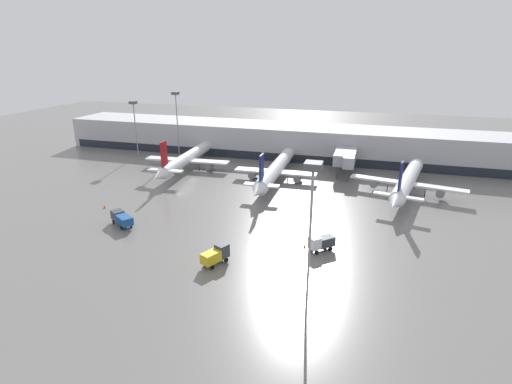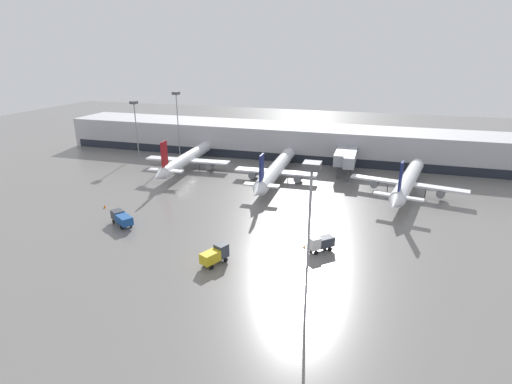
{
  "view_description": "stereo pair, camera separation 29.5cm",
  "coord_description": "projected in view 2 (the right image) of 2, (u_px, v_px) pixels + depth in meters",
  "views": [
    {
      "loc": [
        14.92,
        -53.93,
        30.21
      ],
      "look_at": [
        -6.88,
        19.14,
        3.0
      ],
      "focal_mm": 28.0,
      "sensor_mm": 36.0,
      "label": 1
    },
    {
      "loc": [
        15.21,
        -53.84,
        30.21
      ],
      "look_at": [
        -6.88,
        19.14,
        3.0
      ],
      "focal_mm": 28.0,
      "sensor_mm": 36.0,
      "label": 2
    }
  ],
  "objects": [
    {
      "name": "apron_light_mast_2",
      "position": [
        135.0,
        112.0,
        116.35
      ],
      "size": [
        1.8,
        1.8,
        16.26
      ],
      "color": "gray",
      "rests_on": "ground_plane"
    },
    {
      "name": "ground_plane",
      "position": [
        263.0,
        253.0,
        62.84
      ],
      "size": [
        320.0,
        320.0,
        0.0
      ],
      "primitive_type": "plane",
      "color": "slate"
    },
    {
      "name": "service_truck_1",
      "position": [
        122.0,
        218.0,
        72.5
      ],
      "size": [
        5.83,
        4.65,
        2.31
      ],
      "rotation": [
        0.0,
        0.0,
        2.58
      ],
      "color": "#19478C",
      "rests_on": "ground_plane"
    },
    {
      "name": "service_truck_2",
      "position": [
        321.0,
        242.0,
        63.09
      ],
      "size": [
        4.2,
        4.09,
        2.6
      ],
      "rotation": [
        0.0,
        0.0,
        3.9
      ],
      "color": "#2D333D",
      "rests_on": "ground_plane"
    },
    {
      "name": "parked_jet_1",
      "position": [
        408.0,
        181.0,
        86.96
      ],
      "size": [
        24.56,
        35.69,
        10.45
      ],
      "rotation": [
        0.0,
        0.0,
        1.37
      ],
      "color": "silver",
      "rests_on": "ground_plane"
    },
    {
      "name": "traffic_cone_2",
      "position": [
        105.0,
        206.0,
        80.75
      ],
      "size": [
        0.5,
        0.5,
        0.67
      ],
      "color": "orange",
      "rests_on": "ground_plane"
    },
    {
      "name": "parked_jet_2",
      "position": [
        276.0,
        170.0,
        97.09
      ],
      "size": [
        20.13,
        39.51,
        9.79
      ],
      "rotation": [
        0.0,
        0.0,
        1.59
      ],
      "color": "silver",
      "rests_on": "ground_plane"
    },
    {
      "name": "parked_jet_0",
      "position": [
        187.0,
        158.0,
        106.52
      ],
      "size": [
        23.15,
        37.9,
        10.22
      ],
      "rotation": [
        0.0,
        0.0,
        1.62
      ],
      "color": "silver",
      "rests_on": "ground_plane"
    },
    {
      "name": "traffic_cone_1",
      "position": [
        304.0,
        245.0,
        64.5
      ],
      "size": [
        0.48,
        0.48,
        0.76
      ],
      "color": "orange",
      "rests_on": "ground_plane"
    },
    {
      "name": "service_truck_0",
      "position": [
        215.0,
        255.0,
        59.23
      ],
      "size": [
        3.49,
        4.82,
        2.75
      ],
      "rotation": [
        0.0,
        0.0,
        1.12
      ],
      "color": "gold",
      "rests_on": "ground_plane"
    },
    {
      "name": "apron_light_mast_0",
      "position": [
        177.0,
        106.0,
        115.7
      ],
      "size": [
        1.8,
        1.8,
        18.88
      ],
      "color": "gray",
      "rests_on": "ground_plane"
    },
    {
      "name": "terminal_building",
      "position": [
        321.0,
        143.0,
        117.08
      ],
      "size": [
        160.0,
        30.0,
        9.0
      ],
      "color": "#B2B2B7",
      "rests_on": "ground_plane"
    },
    {
      "name": "apron_light_mast_4",
      "position": [
        310.0,
        201.0,
        41.99
      ],
      "size": [
        1.8,
        1.8,
        19.43
      ],
      "color": "gray",
      "rests_on": "ground_plane"
    }
  ]
}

